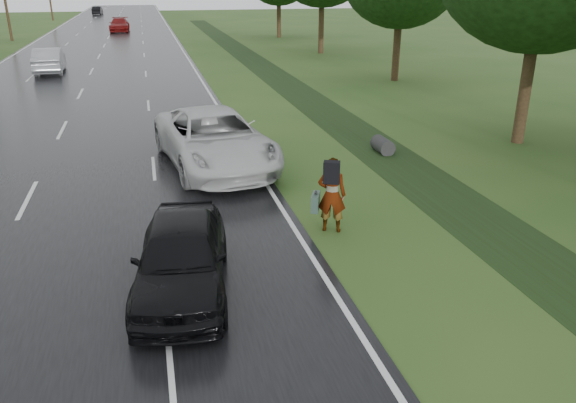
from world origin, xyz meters
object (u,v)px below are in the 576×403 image
at_px(pedestrian, 331,194).
at_px(dark_sedan, 181,256).
at_px(white_pickup, 214,139).
at_px(silver_sedan, 49,60).

relative_size(pedestrian, dark_sedan, 0.43).
height_order(white_pickup, dark_sedan, white_pickup).
bearing_deg(dark_sedan, white_pickup, 85.94).
distance_m(white_pickup, dark_sedan, 7.94).
bearing_deg(silver_sedan, white_pickup, 107.28).
distance_m(pedestrian, silver_sedan, 29.79).
height_order(dark_sedan, silver_sedan, silver_sedan).
xyz_separation_m(white_pickup, silver_sedan, (-8.03, 22.29, -0.10)).
bearing_deg(white_pickup, pedestrian, -77.76).
height_order(white_pickup, silver_sedan, white_pickup).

